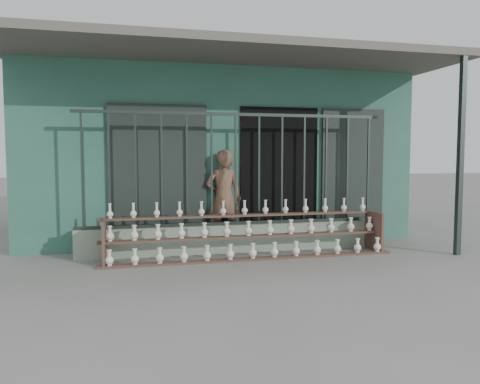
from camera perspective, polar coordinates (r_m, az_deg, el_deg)
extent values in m
plane|color=slate|center=(6.45, 2.14, -9.57)|extent=(60.00, 60.00, 0.00)
cube|color=#2F6453|center=(10.46, -4.30, 4.65)|extent=(7.00, 5.00, 3.20)
cube|color=black|center=(8.27, 4.72, 1.93)|extent=(1.40, 0.12, 2.40)
cube|color=black|center=(7.82, -9.95, 1.73)|extent=(1.60, 0.08, 2.40)
cube|color=black|center=(8.78, 13.51, 1.96)|extent=(1.20, 0.08, 2.40)
cube|color=#59544C|center=(7.59, -0.37, 16.53)|extent=(7.40, 2.00, 0.12)
cube|color=#283330|center=(8.06, 25.28, 3.94)|extent=(0.08, 0.08, 3.10)
cube|color=gray|center=(7.63, -0.54, -5.64)|extent=(5.00, 0.20, 0.45)
cube|color=#283330|center=(7.35, -18.70, 2.56)|extent=(0.03, 0.03, 1.80)
cube|color=#283330|center=(7.32, -15.65, 2.63)|extent=(0.03, 0.03, 1.80)
cube|color=#283330|center=(7.32, -12.58, 2.68)|extent=(0.03, 0.03, 1.80)
cube|color=#283330|center=(7.34, -9.52, 2.73)|extent=(0.03, 0.03, 1.80)
cube|color=#283330|center=(7.38, -6.48, 2.77)|extent=(0.03, 0.03, 1.80)
cube|color=#283330|center=(7.44, -3.48, 2.81)|extent=(0.03, 0.03, 1.80)
cube|color=#283330|center=(7.52, -0.54, 2.83)|extent=(0.03, 0.03, 1.80)
cube|color=#283330|center=(7.62, 2.33, 2.85)|extent=(0.03, 0.03, 1.80)
cube|color=#283330|center=(7.73, 5.12, 2.86)|extent=(0.03, 0.03, 1.80)
cube|color=#283330|center=(7.87, 7.83, 2.87)|extent=(0.03, 0.03, 1.80)
cube|color=#283330|center=(8.02, 10.43, 2.86)|extent=(0.03, 0.03, 1.80)
cube|color=#283330|center=(8.19, 12.94, 2.85)|extent=(0.03, 0.03, 1.80)
cube|color=#283330|center=(8.37, 15.34, 2.84)|extent=(0.03, 0.03, 1.80)
cube|color=#283330|center=(7.54, -0.55, 9.45)|extent=(5.00, 0.04, 0.05)
cube|color=#283330|center=(7.59, -0.54, -3.78)|extent=(5.00, 0.04, 0.05)
cube|color=brown|center=(7.08, 1.56, -8.17)|extent=(4.50, 0.18, 0.03)
cube|color=brown|center=(7.26, 1.04, -5.44)|extent=(4.50, 0.18, 0.03)
cube|color=brown|center=(7.46, 0.55, -2.85)|extent=(4.50, 0.18, 0.03)
cube|color=brown|center=(7.04, -16.24, -5.90)|extent=(0.04, 0.55, 0.64)
cube|color=brown|center=(8.07, 16.01, -4.57)|extent=(0.04, 0.55, 0.64)
imported|color=brown|center=(7.85, -1.99, -0.88)|extent=(0.67, 0.50, 1.67)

